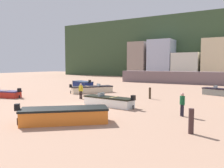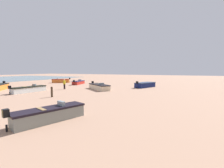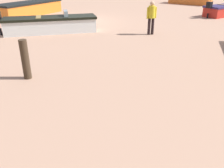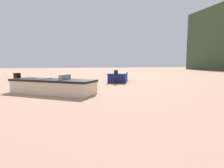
# 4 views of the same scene
# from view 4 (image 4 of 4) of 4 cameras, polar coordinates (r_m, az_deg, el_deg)

# --- Properties ---
(boat_cream_2) EXTENTS (4.37, 5.14, 1.15)m
(boat_cream_2) POSITION_cam_4_polar(r_m,az_deg,el_deg) (11.14, -18.42, -0.63)
(boat_cream_2) COLOR beige
(boat_cream_2) RESTS_ON ground
(boat_navy_7) EXTENTS (4.54, 3.19, 1.20)m
(boat_navy_7) POSITION_cam_4_polar(r_m,az_deg,el_deg) (18.00, 2.08, 2.28)
(boat_navy_7) COLOR navy
(boat_navy_7) RESTS_ON ground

